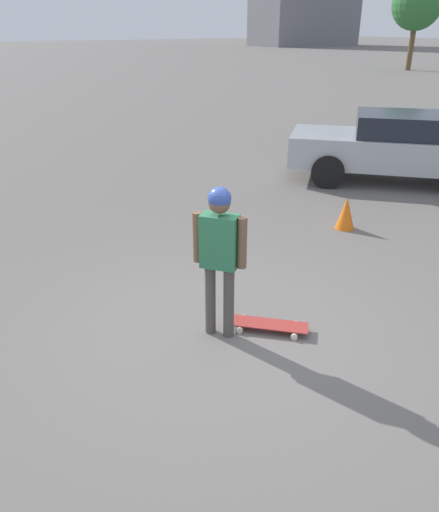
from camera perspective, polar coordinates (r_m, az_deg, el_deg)
name	(u,v)px	position (r m, az deg, el deg)	size (l,w,h in m)	color
ground_plane	(220,333)	(5.65, 0.00, -8.82)	(220.00, 220.00, 0.00)	slate
person	(220,246)	(5.13, 0.00, 1.20)	(0.42, 0.46, 1.70)	#4C4742
skateboard	(268,325)	(5.69, 5.57, -7.81)	(0.82, 0.77, 0.09)	#A5332D
car_parked_near	(399,146)	(11.59, 19.82, 11.72)	(4.44, 4.35, 1.45)	#ADB2B7
tree_distant	(417,4)	(42.25, 21.68, 25.16)	(3.56, 3.56, 6.23)	brown
traffic_cone	(346,213)	(8.63, 14.25, 4.78)	(0.32, 0.32, 0.55)	orange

